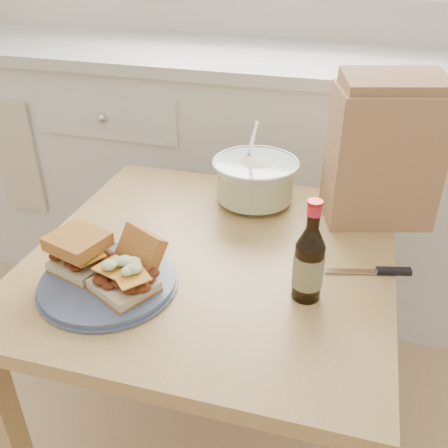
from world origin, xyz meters
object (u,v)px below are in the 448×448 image
(paper_bag, at_px, (383,157))
(coleslaw_bowl, at_px, (255,182))
(plate, at_px, (108,283))
(beer_bottle, at_px, (309,263))
(dining_table, at_px, (213,287))

(paper_bag, bearing_deg, coleslaw_bowl, 165.89)
(coleslaw_bowl, relative_size, paper_bag, 0.69)
(plate, bearing_deg, paper_bag, 42.15)
(plate, relative_size, beer_bottle, 1.28)
(dining_table, distance_m, plate, 0.27)
(dining_table, height_order, coleslaw_bowl, coleslaw_bowl)
(coleslaw_bowl, height_order, beer_bottle, coleslaw_bowl)
(dining_table, distance_m, beer_bottle, 0.31)
(plate, distance_m, beer_bottle, 0.41)
(dining_table, xyz_separation_m, plate, (-0.17, -0.18, 0.11))
(coleslaw_bowl, bearing_deg, dining_table, -96.80)
(coleslaw_bowl, xyz_separation_m, paper_bag, (0.31, 0.01, 0.11))
(dining_table, relative_size, paper_bag, 2.49)
(dining_table, bearing_deg, beer_bottle, -23.32)
(dining_table, bearing_deg, plate, -134.32)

